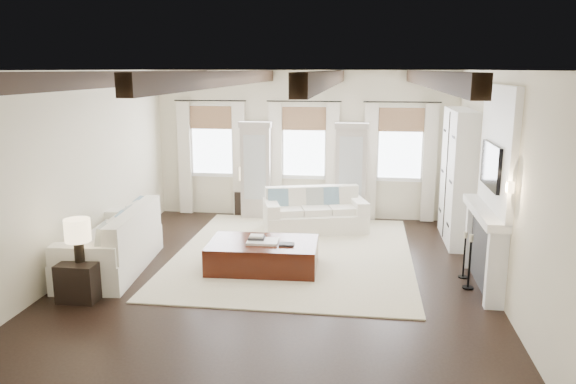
# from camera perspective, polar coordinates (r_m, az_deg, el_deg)

# --- Properties ---
(ground) EXTENTS (7.50, 7.50, 0.00)m
(ground) POSITION_cam_1_polar(r_m,az_deg,el_deg) (9.02, -1.00, -8.50)
(ground) COLOR black
(ground) RESTS_ON ground
(room_shell) EXTENTS (6.54, 7.54, 3.22)m
(room_shell) POSITION_cam_1_polar(r_m,az_deg,el_deg) (9.34, 4.36, 4.17)
(room_shell) COLOR beige
(room_shell) RESTS_ON ground
(area_rug) EXTENTS (4.11, 4.91, 0.02)m
(area_rug) POSITION_cam_1_polar(r_m,az_deg,el_deg) (10.02, 0.59, -6.27)
(area_rug) COLOR beige
(area_rug) RESTS_ON ground
(sofa_back) EXTENTS (2.20, 1.44, 0.87)m
(sofa_back) POSITION_cam_1_polar(r_m,az_deg,el_deg) (11.39, 2.70, -2.21)
(sofa_back) COLOR white
(sofa_back) RESTS_ON ground
(sofa_left) EXTENTS (1.27, 2.43, 1.01)m
(sofa_left) POSITION_cam_1_polar(r_m,az_deg,el_deg) (9.59, -17.13, -5.19)
(sofa_left) COLOR white
(sofa_left) RESTS_ON ground
(ottoman) EXTENTS (1.80, 1.16, 0.46)m
(ottoman) POSITION_cam_1_polar(r_m,az_deg,el_deg) (9.25, -2.55, -6.47)
(ottoman) COLOR black
(ottoman) RESTS_ON ground
(tray) EXTENTS (0.51, 0.40, 0.04)m
(tray) POSITION_cam_1_polar(r_m,az_deg,el_deg) (9.14, -2.57, -5.03)
(tray) COLOR white
(tray) RESTS_ON ottoman
(book_lower) EXTENTS (0.27, 0.21, 0.04)m
(book_lower) POSITION_cam_1_polar(r_m,az_deg,el_deg) (9.20, -3.20, -4.67)
(book_lower) COLOR #262628
(book_lower) RESTS_ON tray
(book_upper) EXTENTS (0.23, 0.18, 0.03)m
(book_upper) POSITION_cam_1_polar(r_m,az_deg,el_deg) (9.18, -3.21, -4.48)
(book_upper) COLOR beige
(book_upper) RESTS_ON book_lower
(book_loose) EXTENTS (0.25, 0.19, 0.03)m
(book_loose) POSITION_cam_1_polar(r_m,az_deg,el_deg) (9.00, -0.14, -5.34)
(book_loose) COLOR #262628
(book_loose) RESTS_ON ottoman
(side_table_front) EXTENTS (0.55, 0.55, 0.55)m
(side_table_front) POSITION_cam_1_polar(r_m,az_deg,el_deg) (8.62, -20.23, -8.37)
(side_table_front) COLOR black
(side_table_front) RESTS_ON ground
(lamp_front) EXTENTS (0.36, 0.36, 0.62)m
(lamp_front) POSITION_cam_1_polar(r_m,az_deg,el_deg) (8.41, -20.58, -3.90)
(lamp_front) COLOR black
(lamp_front) RESTS_ON side_table_front
(side_table_back) EXTENTS (0.36, 0.36, 0.54)m
(side_table_back) POSITION_cam_1_polar(r_m,az_deg,el_deg) (12.69, -4.47, -1.08)
(side_table_back) COLOR black
(side_table_back) RESTS_ON ground
(lamp_back) EXTENTS (0.33, 0.33, 0.56)m
(lamp_back) POSITION_cam_1_polar(r_m,az_deg,el_deg) (12.56, -4.52, 1.82)
(lamp_back) COLOR black
(lamp_back) RESTS_ON side_table_back
(candlestick_near) EXTENTS (0.17, 0.17, 0.84)m
(candlestick_near) POSITION_cam_1_polar(r_m,az_deg,el_deg) (8.84, 17.94, -7.19)
(candlestick_near) COLOR black
(candlestick_near) RESTS_ON ground
(candlestick_far) EXTENTS (0.15, 0.15, 0.75)m
(candlestick_far) POSITION_cam_1_polar(r_m,az_deg,el_deg) (9.27, 17.45, -6.49)
(candlestick_far) COLOR black
(candlestick_far) RESTS_ON ground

